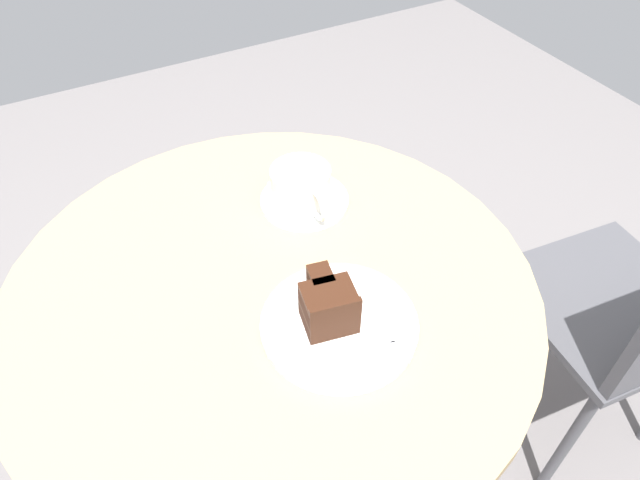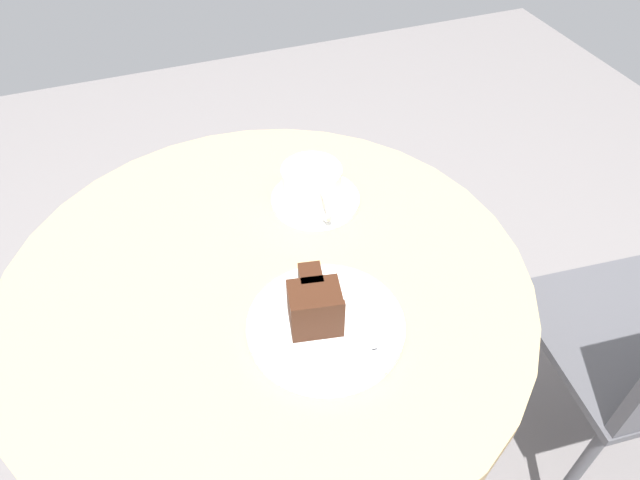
{
  "view_description": "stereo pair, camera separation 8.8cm",
  "coord_description": "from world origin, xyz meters",
  "views": [
    {
      "loc": [
        0.54,
        -0.2,
        1.41
      ],
      "look_at": [
        -0.01,
        0.09,
        0.79
      ],
      "focal_mm": 32.0,
      "sensor_mm": 36.0,
      "label": 1
    },
    {
      "loc": [
        0.57,
        -0.12,
        1.41
      ],
      "look_at": [
        -0.01,
        0.09,
        0.79
      ],
      "focal_mm": 32.0,
      "sensor_mm": 36.0,
      "label": 2
    }
  ],
  "objects": [
    {
      "name": "saucer",
      "position": [
        -0.14,
        0.13,
        0.76
      ],
      "size": [
        0.15,
        0.15,
        0.01
      ],
      "color": "white",
      "rests_on": "cafe_table"
    },
    {
      "name": "napkin",
      "position": [
        0.11,
        0.05,
        0.76
      ],
      "size": [
        0.2,
        0.2,
        0.0
      ],
      "rotation": [
        0.0,
        0.0,
        2.35
      ],
      "color": "silver",
      "rests_on": "cafe_table"
    },
    {
      "name": "coffee_cup",
      "position": [
        -0.14,
        0.13,
        0.8
      ],
      "size": [
        0.14,
        0.1,
        0.06
      ],
      "color": "white",
      "rests_on": "saucer"
    },
    {
      "name": "fork",
      "position": [
        0.17,
        0.1,
        0.77
      ],
      "size": [
        0.14,
        0.05,
        0.0
      ],
      "rotation": [
        0.0,
        0.0,
        6.04
      ],
      "color": "silver",
      "rests_on": "cake_plate"
    },
    {
      "name": "cafe_table",
      "position": [
        0.0,
        0.0,
        0.63
      ],
      "size": [
        0.82,
        0.82,
        0.75
      ],
      "color": "tan",
      "rests_on": "ground"
    },
    {
      "name": "cake_slice",
      "position": [
        0.11,
        0.04,
        0.8
      ],
      "size": [
        0.1,
        0.08,
        0.07
      ],
      "rotation": [
        0.0,
        0.0,
        2.95
      ],
      "color": "#381E14",
      "rests_on": "cake_plate"
    },
    {
      "name": "teaspoon",
      "position": [
        -0.17,
        0.1,
        0.77
      ],
      "size": [
        0.11,
        0.02,
        0.0
      ],
      "rotation": [
        0.0,
        0.0,
        3.01
      ],
      "color": "silver",
      "rests_on": "saucer"
    },
    {
      "name": "cake_plate",
      "position": [
        0.12,
        0.05,
        0.76
      ],
      "size": [
        0.22,
        0.22,
        0.01
      ],
      "color": "white",
      "rests_on": "cafe_table"
    }
  ]
}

